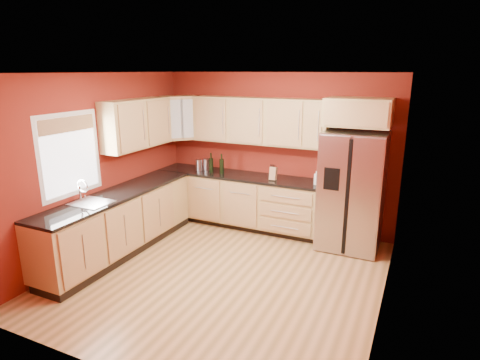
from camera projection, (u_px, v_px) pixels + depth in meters
The scene contains 23 objects.
floor at pixel (222, 275), 5.34m from camera, with size 4.00×4.00×0.00m, color olive.
ceiling at pixel (219, 73), 4.65m from camera, with size 4.00×4.00×0.00m, color silver.
wall_back at pixel (276, 152), 6.74m from camera, with size 4.00×0.04×2.60m, color maroon.
wall_front at pixel (107, 241), 3.24m from camera, with size 4.00×0.04×2.60m, color maroon.
wall_left at pixel (98, 165), 5.80m from camera, with size 0.04×4.00×2.60m, color maroon.
wall_right at pixel (391, 202), 4.18m from camera, with size 0.04×4.00×2.60m, color maroon.
base_cabinets_back at pixel (239, 201), 6.93m from camera, with size 2.90×0.60×0.88m, color tan.
base_cabinets_left at pixel (119, 224), 5.91m from camera, with size 0.60×2.80×0.88m, color tan.
countertop_back at pixel (238, 176), 6.80m from camera, with size 2.90×0.62×0.04m, color black.
countertop_left at pixel (117, 194), 5.78m from camera, with size 0.62×2.80×0.04m, color black.
upper_cabinets_back at pixel (259, 121), 6.56m from camera, with size 2.30×0.33×0.75m, color tan.
upper_cabinets_left at pixel (137, 124), 6.23m from camera, with size 0.33×1.35×0.75m, color tan.
corner_upper_cabinet at pixel (180, 118), 6.99m from camera, with size 0.62×0.33×0.75m, color tan.
over_fridge_cabinet at pixel (359, 112), 5.73m from camera, with size 0.92×0.60×0.40m, color tan.
refrigerator at pixel (352, 191), 5.98m from camera, with size 0.90×0.75×1.78m, color silver.
window at pixel (70, 155), 5.29m from camera, with size 0.03×0.90×1.00m, color white.
sink_faucet at pixel (90, 192), 5.30m from camera, with size 0.50×0.42×0.30m, color silver, non-canonical shape.
canister_left at pixel (199, 165), 7.05m from camera, with size 0.12×0.12×0.19m, color silver.
canister_right at pixel (207, 165), 7.06m from camera, with size 0.12×0.12×0.20m, color silver.
wine_bottle_a at pixel (222, 164), 6.81m from camera, with size 0.08×0.08×0.34m, color black, non-canonical shape.
wine_bottle_b at pixel (211, 163), 6.89m from camera, with size 0.08×0.08×0.34m, color black, non-canonical shape.
knife_block at pixel (273, 174), 6.44m from camera, with size 0.10×0.10×0.21m, color #A67850.
soap_dispenser at pixel (316, 178), 6.18m from camera, with size 0.07×0.07×0.21m, color white.
Camera 1 is at (2.24, -4.26, 2.64)m, focal length 30.00 mm.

